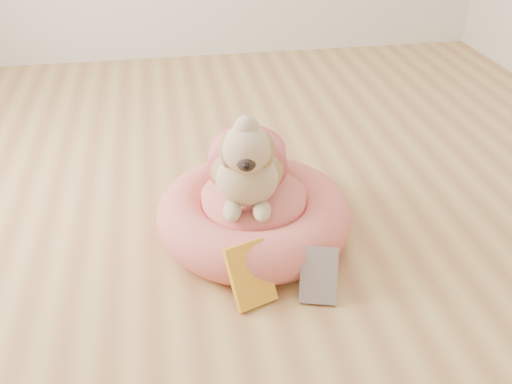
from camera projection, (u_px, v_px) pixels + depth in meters
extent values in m
plane|color=#AF7949|center=(259.00, 239.00, 2.25)|extent=(4.50, 4.50, 0.00)
cylinder|color=#D45653|center=(254.00, 222.00, 2.24)|extent=(0.55, 0.55, 0.11)
torus|color=#D45653|center=(254.00, 214.00, 2.22)|extent=(0.76, 0.76, 0.19)
cylinder|color=#D45653|center=(254.00, 204.00, 2.20)|extent=(0.40, 0.40, 0.10)
cube|color=yellow|center=(250.00, 275.00, 1.91)|extent=(0.18, 0.17, 0.20)
cube|color=silver|center=(319.00, 275.00, 1.93)|extent=(0.16, 0.16, 0.17)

